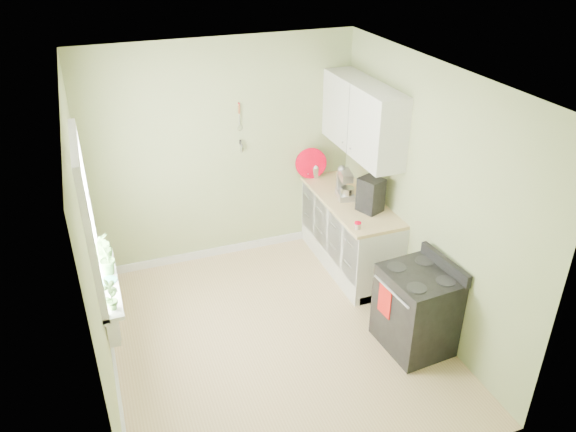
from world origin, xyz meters
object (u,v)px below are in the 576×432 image
object	(u,v)px
stove	(416,309)
coffee_maker	(370,196)
stand_mixer	(345,185)
kettle	(315,171)

from	to	relation	value
stove	coffee_maker	world-z (taller)	coffee_maker
stand_mixer	coffee_maker	world-z (taller)	coffee_maker
stand_mixer	coffee_maker	xyz separation A→B (m)	(0.12, -0.40, 0.03)
kettle	coffee_maker	distance (m)	1.07
stand_mixer	kettle	bearing A→B (deg)	99.19
stove	kettle	bearing A→B (deg)	93.46
stove	kettle	size ratio (longest dim) A/B	5.59
kettle	coffee_maker	xyz separation A→B (m)	(0.22, -1.04, 0.10)
stand_mixer	kettle	distance (m)	0.65
stove	stand_mixer	size ratio (longest dim) A/B	2.68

